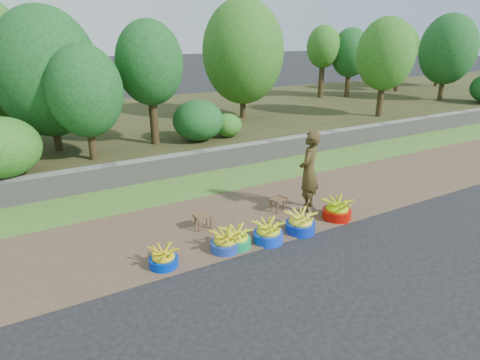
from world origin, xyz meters
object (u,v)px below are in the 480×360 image
basin_a (164,258)px  basin_d (268,233)px  basin_e (300,223)px  stool_right (278,201)px  basin_b (225,242)px  basin_c (237,239)px  basin_f (337,210)px  vendor_woman (309,171)px  stool_left (203,217)px

basin_a → basin_d: size_ratio=0.87×
basin_a → basin_e: bearing=-2.7°
basin_a → stool_right: 2.79m
basin_b → basin_d: 0.79m
basin_e → basin_a: bearing=177.3°
basin_a → basin_d: (1.82, -0.13, 0.02)m
basin_a → basin_c: size_ratio=0.93×
basin_f → vendor_woman: size_ratio=0.34×
basin_d → stool_left: 1.24m
stool_left → stool_right: bearing=-1.1°
basin_f → basin_c: bearing=-179.9°
basin_e → vendor_woman: bearing=44.8°
basin_a → basin_e: (2.52, -0.12, 0.03)m
basin_d → stool_left: size_ratio=1.59×
basin_c → stool_right: size_ratio=1.32×
basin_c → vendor_woman: 2.17m
basin_a → basin_f: (3.46, -0.03, 0.04)m
stool_left → vendor_woman: vendor_woman is taller
stool_left → vendor_woman: (2.18, -0.25, 0.59)m
basin_b → basin_f: 2.42m
basin_f → stool_right: (-0.80, 0.84, 0.05)m
basin_e → basin_f: (0.95, 0.09, 0.00)m
basin_e → stool_left: (-1.47, 0.96, 0.06)m
basin_c → vendor_woman: (1.97, 0.62, 0.67)m
basin_d → basin_e: size_ratio=0.95×
basin_a → basin_c: (1.26, -0.03, 0.01)m
basin_d → vendor_woman: bearing=27.1°
basin_a → vendor_woman: (3.23, 0.59, 0.68)m
basin_b → basin_e: bearing=-3.1°
basin_d → basin_f: size_ratio=0.93×
basin_f → stool_right: 1.16m
stool_right → basin_d: bearing=-132.0°
basin_a → vendor_woman: 3.35m
stool_left → stool_right: size_ratio=0.89×
basin_b → basin_c: bearing=1.5°
vendor_woman → basin_a: bearing=-25.4°
basin_d → vendor_woman: 1.71m
basin_e → stool_right: size_ratio=1.49×
basin_a → basin_e: basin_e is taller
basin_c → basin_e: 1.26m
stool_right → basin_b: bearing=-152.4°
basin_f → stool_right: bearing=133.5°
basin_b → stool_left: (0.01, 0.88, 0.08)m
basin_e → vendor_woman: 1.20m
vendor_woman → stool_right: bearing=-57.1°
basin_e → basin_f: size_ratio=0.97×
basin_f → basin_b: bearing=-179.7°
basin_b → basin_d: size_ratio=0.95×
basin_b → basin_e: 1.48m
stool_right → stool_left: bearing=178.9°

